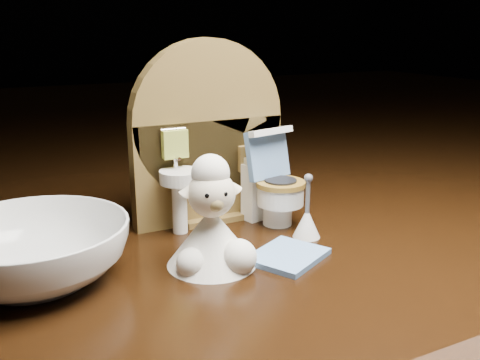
% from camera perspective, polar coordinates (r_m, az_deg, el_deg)
% --- Properties ---
extents(backdrop_panel, '(0.13, 0.05, 0.15)m').
position_cam_1_polar(backdrop_panel, '(0.44, -3.50, 3.88)').
color(backdrop_panel, brown).
rests_on(backdrop_panel, ground).
extents(toy_toilet, '(0.04, 0.05, 0.08)m').
position_cam_1_polar(toy_toilet, '(0.45, 3.43, -0.89)').
color(toy_toilet, white).
rests_on(toy_toilet, ground).
extents(bath_mat, '(0.07, 0.06, 0.00)m').
position_cam_1_polar(bath_mat, '(0.38, 5.10, -8.07)').
color(bath_mat, '#648CC2').
rests_on(bath_mat, ground).
extents(toilet_brush, '(0.02, 0.02, 0.05)m').
position_cam_1_polar(toilet_brush, '(0.42, 7.15, -4.32)').
color(toilet_brush, white).
rests_on(toilet_brush, ground).
extents(plush_lamb, '(0.06, 0.06, 0.08)m').
position_cam_1_polar(plush_lamb, '(0.36, -2.96, -5.09)').
color(plush_lamb, white).
rests_on(plush_lamb, ground).
extents(ceramic_bowl, '(0.13, 0.13, 0.04)m').
position_cam_1_polar(ceramic_bowl, '(0.37, -21.15, -7.21)').
color(ceramic_bowl, white).
rests_on(ceramic_bowl, ground).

